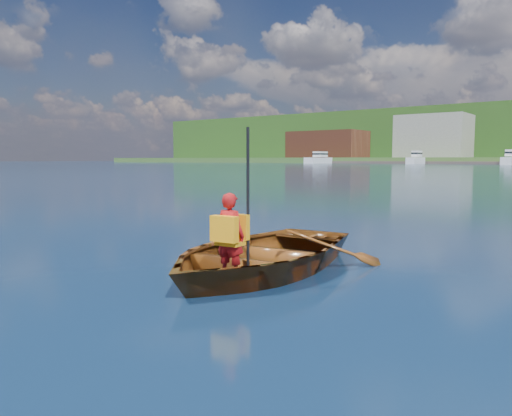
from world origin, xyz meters
The scene contains 3 objects.
ground centered at (0.00, 0.00, 0.00)m, with size 600.00×600.00×0.00m.
rowboat centered at (-0.76, 0.56, 0.23)m, with size 2.94×3.89×0.76m.
child_paddler centered at (-0.53, -0.33, 0.63)m, with size 0.39×0.37×1.76m.
Camera 1 is at (3.16, -4.74, 1.50)m, focal length 35.00 mm.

